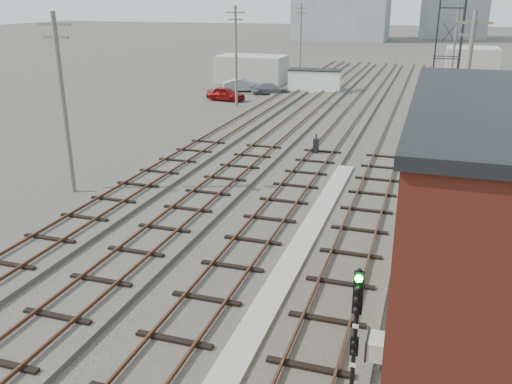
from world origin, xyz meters
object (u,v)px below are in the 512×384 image
at_px(switch_stand, 316,146).
at_px(car_silver, 242,85).
at_px(car_grey, 270,89).
at_px(site_trailer, 315,80).
at_px(car_red, 226,94).
at_px(signal_mast, 356,329).

xyz_separation_m(switch_stand, car_silver, (-13.05, 22.80, 0.06)).
xyz_separation_m(car_silver, car_grey, (3.40, -0.71, -0.10)).
height_order(site_trailer, car_grey, site_trailer).
xyz_separation_m(car_red, car_grey, (3.05, 5.12, -0.08)).
height_order(switch_stand, site_trailer, site_trailer).
distance_m(switch_stand, car_silver, 26.28).
bearing_deg(site_trailer, car_grey, -147.21).
bearing_deg(switch_stand, car_grey, 117.62).
height_order(signal_mast, site_trailer, signal_mast).
relative_size(signal_mast, car_silver, 0.88).
relative_size(signal_mast, car_red, 0.94).
relative_size(site_trailer, car_silver, 1.40).
bearing_deg(switch_stand, car_red, 130.84).
height_order(site_trailer, car_red, site_trailer).
bearing_deg(car_grey, car_red, 127.48).
bearing_deg(car_red, switch_stand, -134.73).
xyz_separation_m(site_trailer, car_red, (-7.17, -8.23, -0.54)).
distance_m(car_red, car_silver, 5.84).
xyz_separation_m(signal_mast, car_silver, (-18.63, 44.68, -1.42)).
relative_size(car_red, car_silver, 0.93).
distance_m(site_trailer, car_grey, 5.20).
bearing_deg(switch_stand, site_trailer, 106.40).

